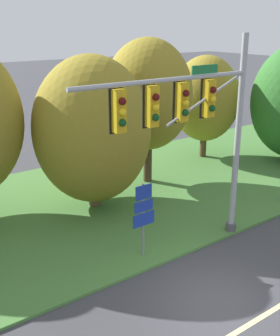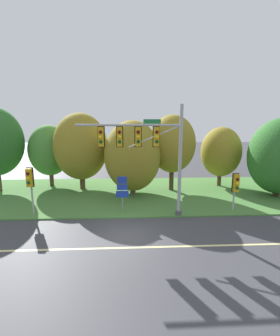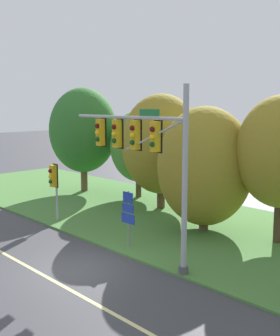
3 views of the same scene
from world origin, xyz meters
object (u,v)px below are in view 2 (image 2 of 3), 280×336
at_px(traffic_signal_mast, 146,146).
at_px(route_sign_post, 122,190).
at_px(tree_behind_signpost, 81,147).
at_px(pedestrian_signal_near_kerb, 30,181).
at_px(pedestrian_signal_further_along, 236,185).
at_px(tree_mid_verge, 133,156).
at_px(tree_furthest_back, 280,156).
at_px(tree_left_of_mast, 50,150).
at_px(tree_right_far, 221,152).
at_px(tree_tall_centre, 172,144).

bearing_deg(traffic_signal_mast, route_sign_post, 160.94).
distance_m(traffic_signal_mast, tree_behind_signpost, 9.06).
xyz_separation_m(traffic_signal_mast, tree_behind_signpost, (-5.65, 7.05, -0.64)).
bearing_deg(pedestrian_signal_near_kerb, tree_behind_signpost, 72.51).
relative_size(traffic_signal_mast, pedestrian_signal_further_along, 2.69).
distance_m(tree_behind_signpost, tree_mid_verge, 5.22).
height_order(route_sign_post, tree_furthest_back, tree_furthest_back).
relative_size(tree_left_of_mast, tree_mid_verge, 0.94).
relative_size(traffic_signal_mast, pedestrian_signal_near_kerb, 2.24).
bearing_deg(pedestrian_signal_near_kerb, tree_mid_verge, 34.38).
xyz_separation_m(pedestrian_signal_near_kerb, tree_right_far, (15.77, 7.07, 1.07)).
xyz_separation_m(traffic_signal_mast, tree_furthest_back, (11.72, 3.99, -1.28)).
distance_m(tree_mid_verge, tree_tall_centre, 3.93).
bearing_deg(tree_tall_centre, tree_furthest_back, -14.07).
xyz_separation_m(tree_left_of_mast, tree_behind_signpost, (3.35, -1.22, 0.47)).
distance_m(pedestrian_signal_near_kerb, pedestrian_signal_further_along, 14.06).
relative_size(pedestrian_signal_further_along, tree_furthest_back, 0.41).
bearing_deg(pedestrian_signal_near_kerb, tree_right_far, 24.13).
bearing_deg(traffic_signal_mast, tree_furthest_back, 18.78).
distance_m(tree_mid_verge, tree_right_far, 9.17).
distance_m(traffic_signal_mast, pedestrian_signal_further_along, 6.94).
relative_size(tree_left_of_mast, tree_right_far, 1.03).
bearing_deg(tree_right_far, tree_tall_centre, -165.44).
bearing_deg(route_sign_post, traffic_signal_mast, -19.06).
distance_m(tree_tall_centre, tree_furthest_back, 9.17).
height_order(tree_left_of_mast, tree_furthest_back, tree_furthest_back).
height_order(route_sign_post, tree_behind_signpost, tree_behind_signpost).
bearing_deg(tree_right_far, tree_left_of_mast, 177.56).
bearing_deg(tree_right_far, traffic_signal_mast, -136.85).
relative_size(route_sign_post, tree_furthest_back, 0.40).
height_order(traffic_signal_mast, pedestrian_signal_further_along, traffic_signal_mast).
relative_size(pedestrian_signal_further_along, tree_behind_signpost, 0.38).
bearing_deg(tree_right_far, pedestrian_signal_near_kerb, -155.87).
relative_size(pedestrian_signal_near_kerb, tree_mid_verge, 0.50).
distance_m(route_sign_post, tree_right_far, 12.06).
relative_size(tree_behind_signpost, tree_furthest_back, 1.08).
height_order(pedestrian_signal_near_kerb, route_sign_post, pedestrian_signal_near_kerb).
bearing_deg(tree_left_of_mast, pedestrian_signal_near_kerb, -80.69).
distance_m(route_sign_post, tree_behind_signpost, 8.04).
height_order(traffic_signal_mast, pedestrian_signal_near_kerb, traffic_signal_mast).
height_order(route_sign_post, tree_tall_centre, tree_tall_centre).
xyz_separation_m(tree_mid_verge, tree_furthest_back, (12.53, -1.22, 0.05)).
relative_size(traffic_signal_mast, tree_furthest_back, 1.10).
height_order(tree_tall_centre, tree_right_far, tree_tall_centre).
xyz_separation_m(traffic_signal_mast, pedestrian_signal_near_kerb, (-7.72, 0.48, -2.33)).
height_order(tree_right_far, tree_furthest_back, tree_furthest_back).
bearing_deg(tree_right_far, pedestrian_signal_further_along, -103.72).
height_order(pedestrian_signal_near_kerb, pedestrian_signal_further_along, pedestrian_signal_near_kerb).
relative_size(traffic_signal_mast, tree_behind_signpost, 1.01).
bearing_deg(tree_behind_signpost, tree_right_far, 2.08).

